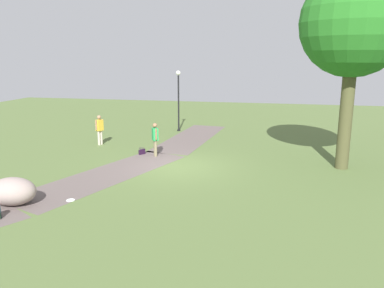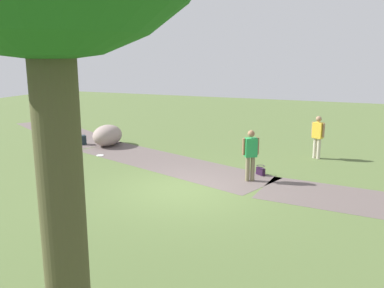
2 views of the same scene
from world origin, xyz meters
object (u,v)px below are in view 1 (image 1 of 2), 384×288
object	(u,v)px
lamp_post	(178,94)
woman_with_handbag	(155,137)
man_near_boulder	(100,128)
large_shade_tree	(354,24)
frisbee_on_grass	(71,200)
lawn_boulder	(12,191)
handbag_on_grass	(142,151)

from	to	relation	value
lamp_post	woman_with_handbag	bearing A→B (deg)	4.04
woman_with_handbag	man_near_boulder	world-z (taller)	man_near_boulder
large_shade_tree	frisbee_on_grass	size ratio (longest dim) A/B	28.60
lamp_post	lawn_boulder	distance (m)	13.37
lamp_post	lawn_boulder	size ratio (longest dim) A/B	2.35
woman_with_handbag	frisbee_on_grass	distance (m)	6.22
woman_with_handbag	frisbee_on_grass	bearing A→B (deg)	-9.26
large_shade_tree	handbag_on_grass	bearing A→B (deg)	-92.72
large_shade_tree	frisbee_on_grass	xyz separation A→B (m)	(5.82, -9.28, -5.81)
lamp_post	frisbee_on_grass	xyz separation A→B (m)	(12.38, -0.55, -2.30)
lamp_post	lawn_boulder	world-z (taller)	lamp_post
lamp_post	handbag_on_grass	distance (m)	6.51
handbag_on_grass	frisbee_on_grass	bearing A→B (deg)	-2.34
frisbee_on_grass	lamp_post	bearing A→B (deg)	177.48
large_shade_tree	lamp_post	xyz separation A→B (m)	(-6.56, -8.74, -3.51)
lawn_boulder	handbag_on_grass	distance (m)	7.18
lamp_post	woman_with_handbag	size ratio (longest dim) A/B	2.38
frisbee_on_grass	large_shade_tree	bearing A→B (deg)	122.09
woman_with_handbag	lamp_post	bearing A→B (deg)	-175.96
lamp_post	man_near_boulder	world-z (taller)	lamp_post
large_shade_tree	woman_with_handbag	xyz separation A→B (m)	(-0.26, -8.29, -4.91)
lawn_boulder	man_near_boulder	xyz separation A→B (m)	(-8.40, -1.00, 0.48)
woman_with_handbag	handbag_on_grass	world-z (taller)	woman_with_handbag
large_shade_tree	woman_with_handbag	world-z (taller)	large_shade_tree
large_shade_tree	handbag_on_grass	xyz separation A→B (m)	(-0.43, -9.03, -5.68)
lamp_post	handbag_on_grass	size ratio (longest dim) A/B	9.89
lamp_post	lawn_boulder	xyz separation A→B (m)	(13.06, -2.15, -1.87)
man_near_boulder	handbag_on_grass	xyz separation A→B (m)	(1.47, 2.86, -0.77)
lamp_post	man_near_boulder	bearing A→B (deg)	-34.05
man_near_boulder	lamp_post	bearing A→B (deg)	145.95
large_shade_tree	woman_with_handbag	bearing A→B (deg)	-91.78
lawn_boulder	handbag_on_grass	xyz separation A→B (m)	(-6.93, 1.86, -0.30)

